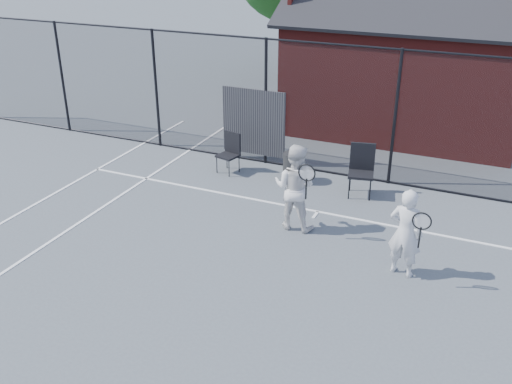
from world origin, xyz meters
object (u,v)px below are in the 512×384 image
at_px(player_front, 406,233).
at_px(waste_bin, 293,167).
at_px(chair_right, 361,172).
at_px(chair_left, 228,154).
at_px(player_back, 295,187).
at_px(clubhouse, 406,72).

bearing_deg(player_front, waste_bin, 136.50).
bearing_deg(player_front, chair_right, 117.46).
bearing_deg(chair_left, player_front, -17.21).
xyz_separation_m(player_back, chair_left, (-2.33, 1.88, -0.38)).
bearing_deg(player_back, waste_bin, 110.79).
distance_m(clubhouse, player_front, 7.77).
height_order(clubhouse, waste_bin, clubhouse).
distance_m(player_front, player_back, 2.34).
distance_m(chair_left, chair_right, 3.14).
bearing_deg(player_back, chair_left, 141.09).
xyz_separation_m(player_back, chair_right, (0.80, 1.88, -0.29)).
bearing_deg(player_front, player_back, 159.96).
relative_size(player_front, waste_bin, 2.26).
bearing_deg(chair_left, player_back, -25.47).
xyz_separation_m(player_front, waste_bin, (-2.96, 2.81, -0.43)).
distance_m(chair_right, waste_bin, 1.58).
bearing_deg(player_back, player_front, -20.04).
height_order(chair_left, waste_bin, chair_left).
relative_size(clubhouse, player_front, 4.24).
height_order(player_back, waste_bin, player_back).
xyz_separation_m(player_back, waste_bin, (-0.76, 2.01, -0.50)).
distance_m(player_front, waste_bin, 4.10).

